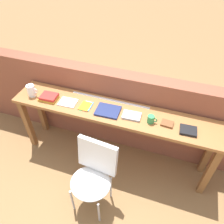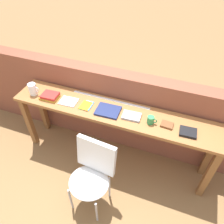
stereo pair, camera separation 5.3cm
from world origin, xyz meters
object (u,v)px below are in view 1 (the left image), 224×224
(pitcher_white, at_px, (31,90))
(book_stack_leftmost, at_px, (49,97))
(magazine_cycling, at_px, (68,102))
(leather_journal_brown, at_px, (167,124))
(mug, at_px, (151,119))
(book_repair_rightmost, at_px, (188,130))
(chair_white_moulded, at_px, (93,174))
(pamphlet_pile_colourful, at_px, (86,106))
(book_open_centre, at_px, (108,111))

(pitcher_white, height_order, book_stack_leftmost, pitcher_white)
(magazine_cycling, height_order, leather_journal_brown, leather_journal_brown)
(pitcher_white, xyz_separation_m, leather_journal_brown, (1.67, 0.03, -0.07))
(mug, distance_m, book_repair_rightmost, 0.40)
(chair_white_moulded, distance_m, pamphlet_pile_colourful, 0.78)
(mug, bearing_deg, pitcher_white, -179.72)
(chair_white_moulded, distance_m, leather_journal_brown, 0.96)
(magazine_cycling, relative_size, leather_journal_brown, 1.62)
(chair_white_moulded, bearing_deg, book_repair_rightmost, 34.65)
(mug, bearing_deg, chair_white_moulded, -127.13)
(chair_white_moulded, xyz_separation_m, book_stack_leftmost, (-0.81, 0.60, 0.38))
(magazine_cycling, xyz_separation_m, book_open_centre, (0.51, 0.01, 0.01))
(magazine_cycling, height_order, book_repair_rightmost, book_repair_rightmost)
(book_stack_leftmost, relative_size, leather_journal_brown, 1.69)
(leather_journal_brown, bearing_deg, mug, -168.14)
(book_repair_rightmost, bearing_deg, book_stack_leftmost, 177.05)
(chair_white_moulded, distance_m, book_stack_leftmost, 1.07)
(pitcher_white, xyz_separation_m, mug, (1.50, 0.01, -0.03))
(magazine_cycling, xyz_separation_m, leather_journal_brown, (1.19, 0.02, 0.01))
(book_open_centre, distance_m, book_repair_rightmost, 0.90)
(pitcher_white, height_order, pamphlet_pile_colourful, pitcher_white)
(leather_journal_brown, bearing_deg, pamphlet_pile_colourful, -174.68)
(magazine_cycling, distance_m, book_open_centre, 0.51)
(magazine_cycling, height_order, mug, mug)
(chair_white_moulded, relative_size, book_repair_rightmost, 5.11)
(magazine_cycling, relative_size, book_repair_rightmost, 1.21)
(book_open_centre, xyz_separation_m, mug, (0.50, -0.01, 0.03))
(pitcher_white, xyz_separation_m, book_open_centre, (0.99, 0.02, -0.07))
(chair_white_moulded, xyz_separation_m, pamphlet_pile_colourful, (-0.32, 0.61, 0.36))
(book_stack_leftmost, height_order, mug, mug)
(book_open_centre, bearing_deg, book_stack_leftmost, 179.40)
(chair_white_moulded, relative_size, mug, 8.10)
(chair_white_moulded, distance_m, magazine_cycling, 0.90)
(leather_journal_brown, bearing_deg, chair_white_moulded, -130.73)
(mug, bearing_deg, book_repair_rightmost, -1.53)
(mug, xyz_separation_m, book_repair_rightmost, (0.40, -0.01, -0.03))
(pitcher_white, xyz_separation_m, magazine_cycling, (0.48, 0.01, -0.07))
(pamphlet_pile_colourful, height_order, book_repair_rightmost, book_repair_rightmost)
(pitcher_white, distance_m, book_stack_leftmost, 0.24)
(book_open_centre, bearing_deg, magazine_cycling, 178.79)
(book_stack_leftmost, bearing_deg, mug, 0.25)
(pitcher_white, bearing_deg, leather_journal_brown, 1.02)
(pitcher_white, bearing_deg, chair_white_moulded, -29.81)
(pamphlet_pile_colourful, xyz_separation_m, book_repair_rightmost, (1.18, -0.02, 0.01))
(pamphlet_pile_colourful, distance_m, book_open_centre, 0.28)
(chair_white_moulded, height_order, pamphlet_pile_colourful, same)
(mug, bearing_deg, magazine_cycling, 179.67)
(mug, distance_m, leather_journal_brown, 0.18)
(book_repair_rightmost, bearing_deg, pitcher_white, 177.13)
(book_stack_leftmost, xyz_separation_m, leather_journal_brown, (1.44, 0.03, -0.02))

